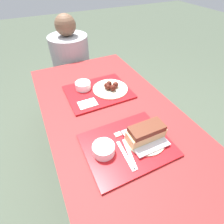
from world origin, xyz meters
The scene contains 14 objects.
ground_plane centered at (0.00, 0.00, 0.00)m, with size 12.00×12.00×0.00m, color #424C3D.
picnic_table centered at (0.00, 0.00, 0.66)m, with size 0.76×1.48×0.77m.
picnic_bench_far centered at (0.00, 0.96, 0.37)m, with size 0.73×0.28×0.44m.
tray_near centered at (-0.04, -0.23, 0.78)m, with size 0.42×0.33×0.01m.
tray_far centered at (0.00, 0.24, 0.78)m, with size 0.42×0.33×0.01m.
bowl_coleslaw_near centered at (-0.16, -0.23, 0.81)m, with size 0.10×0.10×0.05m.
brisket_sandwich_plate centered at (0.06, -0.24, 0.82)m, with size 0.20×0.20×0.09m.
plastic_fork_near centered at (-0.08, -0.29, 0.79)m, with size 0.02×0.17×0.00m.
plastic_knife_near centered at (-0.06, -0.29, 0.79)m, with size 0.05×0.17×0.00m.
condiment_packet centered at (-0.05, -0.16, 0.79)m, with size 0.04×0.03×0.01m.
bowl_coleslaw_far centered at (-0.08, 0.31, 0.81)m, with size 0.10×0.10×0.05m.
wings_plate_far centered at (0.08, 0.22, 0.80)m, with size 0.24×0.24×0.05m.
napkin_far centered at (-0.11, 0.14, 0.79)m, with size 0.11×0.08×0.01m.
person_seated_across centered at (0.00, 0.96, 0.72)m, with size 0.36×0.36×0.67m.
Camera 1 is at (-0.33, -0.67, 1.47)m, focal length 28.00 mm.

